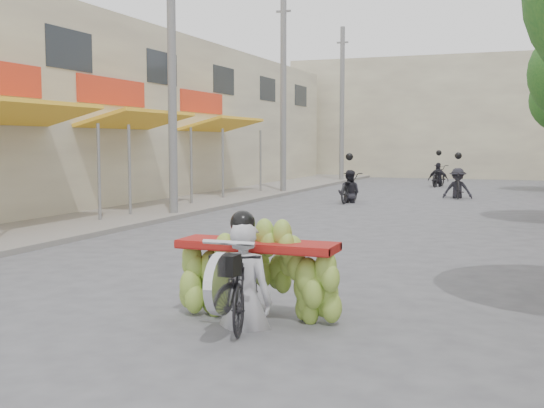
{
  "coord_description": "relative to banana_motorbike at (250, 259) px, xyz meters",
  "views": [
    {
      "loc": [
        3.87,
        -4.69,
        2.09
      ],
      "look_at": [
        0.04,
        5.4,
        1.1
      ],
      "focal_mm": 45.0,
      "sensor_mm": 36.0,
      "label": 1
    }
  ],
  "objects": [
    {
      "name": "ground",
      "position": [
        -0.91,
        -2.4,
        -0.75
      ],
      "size": [
        120.0,
        120.0,
        0.0
      ],
      "primitive_type": "plane",
      "color": "#595A5F",
      "rests_on": "ground"
    },
    {
      "name": "sidewalk_left",
      "position": [
        -7.91,
        12.6,
        -0.69
      ],
      "size": [
        4.0,
        60.0,
        0.12
      ],
      "primitive_type": "cube",
      "color": "gray",
      "rests_on": "ground"
    },
    {
      "name": "shophouse_row_left",
      "position": [
        -12.89,
        11.58,
        2.25
      ],
      "size": [
        9.77,
        40.0,
        6.0
      ],
      "color": "#BEB596",
      "rests_on": "ground"
    },
    {
      "name": "far_building",
      "position": [
        -0.91,
        35.6,
        2.75
      ],
      "size": [
        20.0,
        6.0,
        7.0
      ],
      "primitive_type": "cube",
      "color": "#BEB596",
      "rests_on": "ground"
    },
    {
      "name": "utility_pole_mid",
      "position": [
        -6.31,
        9.6,
        3.28
      ],
      "size": [
        0.6,
        0.24,
        8.0
      ],
      "color": "slate",
      "rests_on": "ground"
    },
    {
      "name": "utility_pole_far",
      "position": [
        -6.31,
        18.6,
        3.28
      ],
      "size": [
        0.6,
        0.24,
        8.0
      ],
      "color": "slate",
      "rests_on": "ground"
    },
    {
      "name": "utility_pole_back",
      "position": [
        -6.31,
        27.6,
        3.28
      ],
      "size": [
        0.6,
        0.24,
        8.0
      ],
      "color": "slate",
      "rests_on": "ground"
    },
    {
      "name": "banana_motorbike",
      "position": [
        0.0,
        0.0,
        0.0
      ],
      "size": [
        2.2,
        1.79,
        2.25
      ],
      "color": "black",
      "rests_on": "ground"
    },
    {
      "name": "bg_motorbike_a",
      "position": [
        -2.85,
        15.7,
        -0.02
      ],
      "size": [
        0.8,
        1.81,
        1.95
      ],
      "color": "black",
      "rests_on": "ground"
    },
    {
      "name": "bg_motorbike_b",
      "position": [
        0.47,
        18.81,
        0.08
      ],
      "size": [
        1.12,
        1.84,
        1.95
      ],
      "color": "black",
      "rests_on": "ground"
    },
    {
      "name": "bg_motorbike_c",
      "position": [
        -1.04,
        25.34,
        0.02
      ],
      "size": [
        1.04,
        1.85,
        1.95
      ],
      "color": "black",
      "rests_on": "ground"
    }
  ]
}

